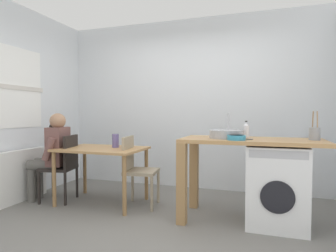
% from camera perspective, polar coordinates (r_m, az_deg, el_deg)
% --- Properties ---
extents(ground_plane, '(5.46, 5.46, 0.00)m').
position_cam_1_polar(ground_plane, '(3.16, -3.51, -19.70)').
color(ground_plane, slate).
extents(wall_back, '(4.60, 0.10, 2.70)m').
position_cam_1_polar(wall_back, '(4.60, 4.64, 4.43)').
color(wall_back, silver).
rests_on(wall_back, ground_plane).
extents(radiator, '(0.10, 0.80, 0.70)m').
position_cam_1_polar(radiator, '(4.41, -27.34, -8.80)').
color(radiator, white).
rests_on(radiator, ground_plane).
extents(dining_table, '(1.10, 0.76, 0.74)m').
position_cam_1_polar(dining_table, '(3.87, -13.18, -5.74)').
color(dining_table, tan).
rests_on(dining_table, ground_plane).
extents(chair_person_seat, '(0.48, 0.48, 0.90)m').
position_cam_1_polar(chair_person_seat, '(4.14, -20.29, -7.20)').
color(chair_person_seat, black).
rests_on(chair_person_seat, ground_plane).
extents(chair_opposite, '(0.45, 0.45, 0.90)m').
position_cam_1_polar(chair_opposite, '(3.71, -6.48, -8.18)').
color(chair_opposite, gray).
rests_on(chair_opposite, ground_plane).
extents(seated_person, '(0.54, 0.54, 1.20)m').
position_cam_1_polar(seated_person, '(4.19, -22.31, -4.86)').
color(seated_person, '#595651').
rests_on(seated_person, ground_plane).
extents(kitchen_counter, '(1.50, 0.68, 0.92)m').
position_cam_1_polar(kitchen_counter, '(3.24, 12.60, -5.23)').
color(kitchen_counter, tan).
rests_on(kitchen_counter, ground_plane).
extents(washing_machine, '(0.60, 0.61, 0.86)m').
position_cam_1_polar(washing_machine, '(3.29, 20.94, -11.10)').
color(washing_machine, white).
rests_on(washing_machine, ground_plane).
extents(sink_basin, '(0.38, 0.38, 0.09)m').
position_cam_1_polar(sink_basin, '(3.22, 11.72, -1.62)').
color(sink_basin, '#9EA0A5').
rests_on(sink_basin, kitchen_counter).
extents(tap, '(0.02, 0.02, 0.28)m').
position_cam_1_polar(tap, '(3.40, 12.09, 0.19)').
color(tap, '#B2B2B7').
rests_on(tap, kitchen_counter).
extents(bottle_tall_green, '(0.06, 0.06, 0.19)m').
position_cam_1_polar(bottle_tall_green, '(3.39, 15.48, -0.75)').
color(bottle_tall_green, silver).
rests_on(bottle_tall_green, kitchen_counter).
extents(mixing_bowl, '(0.19, 0.19, 0.05)m').
position_cam_1_polar(mixing_bowl, '(3.01, 13.62, -2.22)').
color(mixing_bowl, teal).
rests_on(mixing_bowl, kitchen_counter).
extents(utensil_crock, '(0.11, 0.11, 0.30)m').
position_cam_1_polar(utensil_crock, '(3.29, 27.46, -1.33)').
color(utensil_crock, gray).
rests_on(utensil_crock, kitchen_counter).
extents(vase, '(0.09, 0.09, 0.18)m').
position_cam_1_polar(vase, '(3.86, -10.53, -2.94)').
color(vase, slate).
rests_on(vase, dining_table).
extents(scissors, '(0.15, 0.06, 0.01)m').
position_cam_1_polar(scissors, '(3.11, 15.40, -2.56)').
color(scissors, '#B2B2B7').
rests_on(scissors, kitchen_counter).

